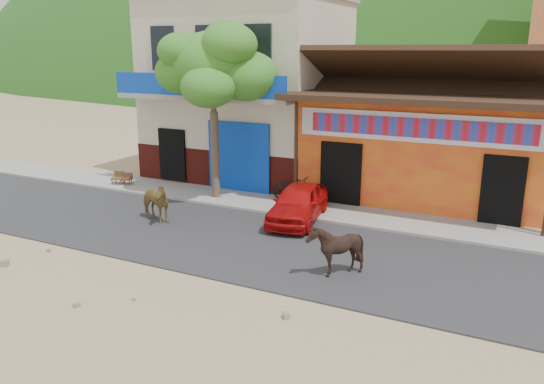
# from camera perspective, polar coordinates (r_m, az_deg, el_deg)

# --- Properties ---
(ground) EXTENTS (120.00, 120.00, 0.00)m
(ground) POSITION_cam_1_polar(r_m,az_deg,el_deg) (12.03, -2.09, -10.40)
(ground) COLOR #9E825B
(ground) RESTS_ON ground
(road) EXTENTS (60.00, 5.00, 0.04)m
(road) POSITION_cam_1_polar(r_m,az_deg,el_deg) (14.09, 2.78, -6.38)
(road) COLOR #28282B
(road) RESTS_ON ground
(sidewalk) EXTENTS (60.00, 2.00, 0.12)m
(sidewalk) POSITION_cam_1_polar(r_m,az_deg,el_deg) (17.16, 7.48, -2.36)
(sidewalk) COLOR gray
(sidewalk) RESTS_ON ground
(dance_club) EXTENTS (8.00, 6.00, 3.60)m
(dance_club) POSITION_cam_1_polar(r_m,az_deg,el_deg) (20.07, 16.86, 4.80)
(dance_club) COLOR orange
(dance_club) RESTS_ON ground
(cafe_building) EXTENTS (7.00, 6.00, 7.00)m
(cafe_building) POSITION_cam_1_polar(r_m,az_deg,el_deg) (22.33, -2.40, 10.82)
(cafe_building) COLOR beige
(cafe_building) RESTS_ON ground
(tree) EXTENTS (3.00, 3.00, 6.00)m
(tree) POSITION_cam_1_polar(r_m,az_deg,el_deg) (18.31, -6.27, 8.59)
(tree) COLOR #2D721E
(tree) RESTS_ON sidewalk
(cow_tan) EXTENTS (1.61, 1.08, 1.24)m
(cow_tan) POSITION_cam_1_polar(r_m,az_deg,el_deg) (16.62, -12.64, -1.02)
(cow_tan) COLOR olive
(cow_tan) RESTS_ON road
(cow_dark) EXTENTS (1.22, 1.10, 1.28)m
(cow_dark) POSITION_cam_1_polar(r_m,az_deg,el_deg) (12.48, 6.82, -6.12)
(cow_dark) COLOR black
(cow_dark) RESTS_ON road
(red_car) EXTENTS (1.83, 3.53, 1.15)m
(red_car) POSITION_cam_1_polar(r_m,az_deg,el_deg) (16.27, 2.83, -1.19)
(red_car) COLOR #BC0D0E
(red_car) RESTS_ON road
(scooter) EXTENTS (1.79, 0.99, 0.89)m
(scooter) POSITION_cam_1_polar(r_m,az_deg,el_deg) (18.05, 2.16, 0.31)
(scooter) COLOR black
(scooter) RESTS_ON sidewalk
(cafe_chair_left) EXTENTS (0.52, 0.52, 0.89)m
(cafe_chair_left) POSITION_cam_1_polar(r_m,az_deg,el_deg) (21.31, -16.30, 2.02)
(cafe_chair_left) COLOR #4C3719
(cafe_chair_left) RESTS_ON sidewalk
(cafe_chair_right) EXTENTS (0.49, 0.49, 0.79)m
(cafe_chair_right) POSITION_cam_1_polar(r_m,az_deg,el_deg) (21.19, -15.40, 1.88)
(cafe_chair_right) COLOR #4E2C1A
(cafe_chair_right) RESTS_ON sidewalk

